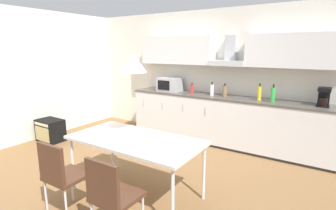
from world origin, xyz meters
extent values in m
cube|color=brown|center=(0.00, 0.00, -0.01)|extent=(8.04, 7.26, 0.02)
cube|color=silver|center=(0.00, 2.47, 1.29)|extent=(6.43, 0.10, 2.58)
cube|color=silver|center=(-2.73, 0.00, 1.29)|extent=(0.10, 5.81, 2.58)
cube|color=#333333|center=(0.64, 2.12, 0.03)|extent=(3.70, 0.55, 0.05)
cube|color=silver|center=(0.64, 2.12, 0.48)|extent=(3.85, 0.60, 0.86)
cube|color=#4C4742|center=(0.64, 2.12, 0.92)|extent=(3.87, 0.62, 0.03)
cube|color=silver|center=(-1.04, 1.81, 0.69)|extent=(0.01, 0.01, 0.14)
cube|color=silver|center=(-0.56, 1.81, 0.69)|extent=(0.01, 0.01, 0.14)
cube|color=silver|center=(-0.08, 1.81, 0.69)|extent=(0.01, 0.01, 0.14)
cube|color=silver|center=(0.40, 1.81, 0.69)|extent=(0.01, 0.01, 0.14)
cube|color=silver|center=(0.64, 2.41, 1.21)|extent=(3.85, 0.02, 0.54)
cube|color=silver|center=(-0.49, 2.25, 1.79)|extent=(1.60, 0.34, 0.56)
cube|color=silver|center=(1.77, 2.25, 1.79)|extent=(1.60, 0.34, 0.56)
cube|color=#B7BABF|center=(0.64, 2.23, 1.56)|extent=(0.66, 0.40, 0.10)
cube|color=#B7BABF|center=(0.64, 2.34, 1.81)|extent=(0.20, 0.16, 0.51)
cube|color=#ADADB2|center=(-0.59, 2.12, 1.08)|extent=(0.48, 0.34, 0.28)
cube|color=black|center=(-0.63, 1.95, 1.08)|extent=(0.29, 0.01, 0.20)
cube|color=black|center=(2.23, 2.12, 0.95)|extent=(0.18, 0.18, 0.02)
cylinder|color=black|center=(2.23, 2.11, 1.02)|extent=(0.12, 0.12, 0.12)
cube|color=black|center=(2.23, 2.18, 1.09)|extent=(0.16, 0.08, 0.30)
cube|color=black|center=(2.23, 2.11, 1.21)|extent=(0.18, 0.16, 0.06)
cylinder|color=red|center=(-0.05, 2.11, 1.03)|extent=(0.07, 0.07, 0.18)
cylinder|color=black|center=(-0.05, 2.11, 1.13)|extent=(0.03, 0.03, 0.04)
cylinder|color=green|center=(1.50, 2.06, 1.06)|extent=(0.07, 0.07, 0.25)
cylinder|color=black|center=(1.50, 2.06, 1.21)|extent=(0.03, 0.03, 0.05)
cylinder|color=yellow|center=(1.27, 2.10, 1.06)|extent=(0.06, 0.06, 0.24)
cylinder|color=black|center=(1.27, 2.10, 1.21)|extent=(0.03, 0.03, 0.05)
cylinder|color=brown|center=(0.62, 2.14, 1.04)|extent=(0.08, 0.08, 0.20)
cylinder|color=black|center=(0.62, 2.14, 1.16)|extent=(0.03, 0.03, 0.04)
cylinder|color=white|center=(0.38, 2.10, 1.05)|extent=(0.07, 0.07, 0.21)
cylinder|color=black|center=(0.38, 2.10, 1.17)|extent=(0.03, 0.03, 0.05)
cube|color=silver|center=(0.38, -0.18, 0.72)|extent=(1.65, 0.83, 0.04)
cylinder|color=silver|center=(-0.38, -0.54, 0.35)|extent=(0.04, 0.04, 0.71)
cylinder|color=silver|center=(1.15, -0.54, 0.35)|extent=(0.04, 0.04, 0.71)
cylinder|color=silver|center=(-0.38, 0.17, 0.35)|extent=(0.04, 0.04, 0.71)
cylinder|color=silver|center=(1.15, 0.17, 0.35)|extent=(0.04, 0.04, 0.71)
cube|color=#4C2D1E|center=(0.76, -0.90, 0.45)|extent=(0.41, 0.41, 0.04)
cube|color=#4C2D1E|center=(0.76, -1.08, 0.67)|extent=(0.38, 0.05, 0.40)
cylinder|color=silver|center=(0.58, -0.73, 0.21)|extent=(0.02, 0.02, 0.43)
cube|color=#4C2D1E|center=(0.01, -0.90, 0.45)|extent=(0.41, 0.41, 0.04)
cube|color=#4C2D1E|center=(0.02, -1.08, 0.67)|extent=(0.38, 0.05, 0.40)
cylinder|color=silver|center=(-0.16, -0.74, 0.21)|extent=(0.02, 0.02, 0.43)
cylinder|color=silver|center=(0.18, -0.73, 0.21)|extent=(0.02, 0.02, 0.43)
cylinder|color=silver|center=(-0.15, -1.07, 0.21)|extent=(0.02, 0.02, 0.43)
cylinder|color=silver|center=(0.19, -1.07, 0.21)|extent=(0.02, 0.02, 0.43)
cube|color=black|center=(-2.33, 0.41, 0.22)|extent=(0.52, 0.36, 0.44)
cube|color=tan|center=(-2.33, 0.22, 0.19)|extent=(0.44, 0.01, 0.29)
cube|color=beige|center=(-2.33, 0.22, 0.39)|extent=(0.44, 0.01, 0.05)
cone|color=silver|center=(0.38, -0.18, 1.66)|extent=(0.32, 0.32, 0.22)
camera|label=1|loc=(2.38, -2.52, 1.82)|focal=28.00mm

